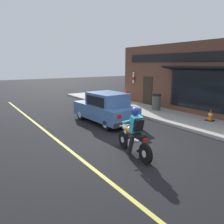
# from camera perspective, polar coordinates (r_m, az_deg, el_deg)

# --- Properties ---
(ground_plane) EXTENTS (80.00, 80.00, 0.00)m
(ground_plane) POSITION_cam_1_polar(r_m,az_deg,el_deg) (7.96, 4.05, -9.40)
(ground_plane) COLOR black
(sidewalk_curb) EXTENTS (2.60, 22.00, 0.14)m
(sidewalk_curb) POSITION_cam_1_polar(r_m,az_deg,el_deg) (13.21, 12.58, -0.51)
(sidewalk_curb) COLOR #ADAAA3
(sidewalk_curb) RESTS_ON ground
(lane_stripe) EXTENTS (0.12, 19.80, 0.01)m
(lane_stripe) POSITION_cam_1_polar(r_m,az_deg,el_deg) (9.68, -15.77, -5.81)
(lane_stripe) COLOR #D1C64C
(lane_stripe) RESTS_ON ground
(storefront_building) EXTENTS (1.25, 11.78, 4.20)m
(storefront_building) POSITION_cam_1_polar(r_m,az_deg,el_deg) (13.62, 19.76, 8.12)
(storefront_building) COLOR brown
(storefront_building) RESTS_ON ground
(motorcycle_with_rider) EXTENTS (0.65, 2.01, 1.62)m
(motorcycle_with_rider) POSITION_cam_1_polar(r_m,az_deg,el_deg) (7.18, 5.86, -6.15)
(motorcycle_with_rider) COLOR black
(motorcycle_with_rider) RESTS_ON ground
(car_hatchback) EXTENTS (1.79, 3.84, 1.57)m
(car_hatchback) POSITION_cam_1_polar(r_m,az_deg,el_deg) (11.10, -1.76, 1.03)
(car_hatchback) COLOR black
(car_hatchback) RESTS_ON ground
(traffic_cone) EXTENTS (0.36, 0.36, 0.60)m
(traffic_cone) POSITION_cam_1_polar(r_m,az_deg,el_deg) (12.10, 24.29, -0.74)
(traffic_cone) COLOR black
(traffic_cone) RESTS_ON sidewalk_curb
(trash_bin) EXTENTS (0.56, 0.56, 0.98)m
(trash_bin) POSITION_cam_1_polar(r_m,az_deg,el_deg) (13.95, 11.48, 2.58)
(trash_bin) COLOR #514C47
(trash_bin) RESTS_ON sidewalk_curb
(fire_hydrant) EXTENTS (0.36, 0.24, 0.88)m
(fire_hydrant) POSITION_cam_1_polar(r_m,az_deg,el_deg) (16.83, 4.01, 4.23)
(fire_hydrant) COLOR red
(fire_hydrant) RESTS_ON sidewalk_curb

